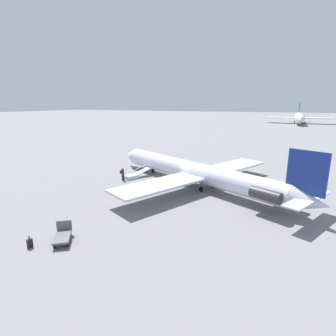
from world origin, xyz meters
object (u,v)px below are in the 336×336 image
Objects in this scene: luggage_cart at (63,235)px; boarding_stairs at (134,176)px; airplane_main at (198,172)px; passenger at (123,173)px; airplane_taxiing_distant at (299,117)px; suitcase at (30,243)px.

boarding_stairs is at bearing -23.23° from luggage_cart.
airplane_main is 9.93m from passenger.
airplane_main is 0.68× the size of airplane_taxiing_distant.
luggage_cart is (18.45, 136.81, -2.69)m from airplane_taxiing_distant.
luggage_cart is 2.75× the size of suitcase.
suitcase is at bearing -146.92° from boarding_stairs.
suitcase is (-3.46, 16.61, -0.67)m from passenger.
passenger is 15.77m from luggage_cart.
passenger reaches higher than suitcase.
airplane_main is 16.36× the size of passenger.
airplane_main is at bearing -53.83° from luggage_cart.
airplane_taxiing_distant is 47.43× the size of suitcase.
passenger is at bearing -10.74° from airplane_taxiing_distant.
airplane_main is at bearing -65.84° from boarding_stairs.
airplane_main is 17.31m from luggage_cart.
airplane_taxiing_distant is (-13.57, -120.27, 1.31)m from airplane_main.
passenger is (0.70, 1.62, 0.64)m from boarding_stairs.
airplane_taxiing_distant is 139.89m from suitcase.
airplane_taxiing_distant is at bearing -45.09° from luggage_cart.
airplane_taxiing_distant is at bearing 13.83° from boarding_stairs.
suitcase is (19.89, 138.44, -2.82)m from airplane_taxiing_distant.
airplane_taxiing_distant is 23.99× the size of passenger.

